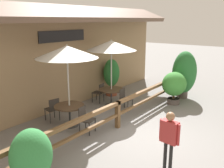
{
  "coord_description": "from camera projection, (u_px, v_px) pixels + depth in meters",
  "views": [
    {
      "loc": [
        -6.49,
        -3.62,
        3.63
      ],
      "look_at": [
        0.35,
        1.56,
        1.4
      ],
      "focal_mm": 40.0,
      "sensor_mm": 36.0,
      "label": 1
    }
  ],
  "objects": [
    {
      "name": "building_facade",
      "position": [
        56.0,
        58.0,
        9.89
      ],
      "size": [
        14.28,
        1.49,
        4.23
      ],
      "color": "#997A56",
      "rests_on": "ground"
    },
    {
      "name": "potted_plant_corner_fern",
      "position": [
        31.0,
        157.0,
        5.31
      ],
      "size": [
        0.93,
        0.84,
        1.43
      ],
      "color": "#564C47",
      "rests_on": "ground"
    },
    {
      "name": "chair_middle_wallside",
      "position": [
        99.0,
        92.0,
        11.17
      ],
      "size": [
        0.49,
        0.49,
        0.87
      ],
      "rotation": [
        0.0,
        0.0,
        3.31
      ],
      "color": "#332D28",
      "rests_on": "ground"
    },
    {
      "name": "chair_near_wallside",
      "position": [
        53.0,
        108.0,
        9.08
      ],
      "size": [
        0.49,
        0.49,
        0.87
      ],
      "rotation": [
        0.0,
        0.0,
        2.95
      ],
      "color": "#332D28",
      "rests_on": "ground"
    },
    {
      "name": "dining_table_middle",
      "position": [
        111.0,
        92.0,
        10.68
      ],
      "size": [
        1.05,
        1.05,
        0.76
      ],
      "color": "#4C3826",
      "rests_on": "ground"
    },
    {
      "name": "chair_middle_streetside",
      "position": [
        125.0,
        98.0,
        10.27
      ],
      "size": [
        0.45,
        0.45,
        0.87
      ],
      "rotation": [
        0.0,
        0.0,
        0.07
      ],
      "color": "#332D28",
      "rests_on": "ground"
    },
    {
      "name": "chair_near_streetside",
      "position": [
        86.0,
        118.0,
        8.17
      ],
      "size": [
        0.49,
        0.49,
        0.87
      ],
      "rotation": [
        0.0,
        0.0,
        0.19
      ],
      "color": "#332D28",
      "rests_on": "ground"
    },
    {
      "name": "potted_plant_tall_tropical",
      "position": [
        174.0,
        85.0,
        10.89
      ],
      "size": [
        1.15,
        1.03,
        1.43
      ],
      "color": "#564C47",
      "rests_on": "ground"
    },
    {
      "name": "potted_plant_broad_leaf",
      "position": [
        111.0,
        75.0,
        12.12
      ],
      "size": [
        0.83,
        0.75,
        1.79
      ],
      "color": "#9E4C33",
      "rests_on": "ground"
    },
    {
      "name": "patio_railing",
      "position": [
        118.0,
        109.0,
        8.48
      ],
      "size": [
        10.4,
        0.14,
        0.95
      ],
      "color": "brown",
      "rests_on": "ground"
    },
    {
      "name": "pedestrian",
      "position": [
        169.0,
        134.0,
        5.91
      ],
      "size": [
        0.24,
        0.54,
        1.55
      ],
      "rotation": [
        0.0,
        0.0,
        1.45
      ],
      "color": "black",
      "rests_on": "ground"
    },
    {
      "name": "patio_umbrella_middle",
      "position": [
        111.0,
        45.0,
        10.18
      ],
      "size": [
        2.08,
        2.08,
        2.84
      ],
      "color": "#B7B2A8",
      "rests_on": "ground"
    },
    {
      "name": "ground_plane",
      "position": [
        144.0,
        136.0,
        8.04
      ],
      "size": [
        60.0,
        60.0,
        0.0
      ],
      "primitive_type": "plane",
      "color": "slate"
    },
    {
      "name": "potted_plant_small_flowering",
      "position": [
        184.0,
        73.0,
        11.65
      ],
      "size": [
        1.22,
        1.1,
        2.23
      ],
      "color": "#564C47",
      "rests_on": "ground"
    },
    {
      "name": "patio_umbrella_near",
      "position": [
        67.0,
        52.0,
        8.15
      ],
      "size": [
        2.08,
        2.08,
        2.84
      ],
      "color": "#B7B2A8",
      "rests_on": "ground"
    },
    {
      "name": "dining_table_near",
      "position": [
        69.0,
        109.0,
        8.65
      ],
      "size": [
        1.05,
        1.05,
        0.76
      ],
      "color": "#4C3826",
      "rests_on": "ground"
    }
  ]
}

